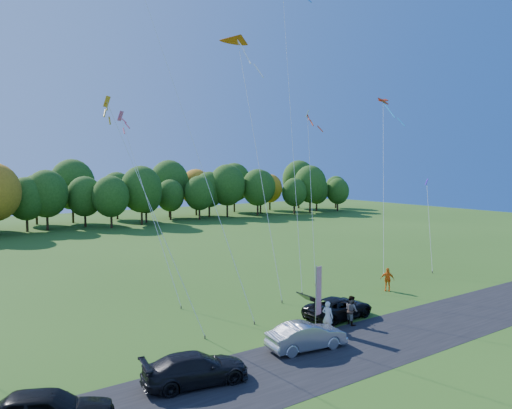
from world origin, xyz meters
TOP-DOWN VIEW (x-y plane):
  - ground at (0.00, 0.00)m, footprint 160.00×160.00m
  - asphalt_strip at (0.00, -4.00)m, footprint 90.00×6.00m
  - tree_line at (0.00, 55.00)m, footprint 116.00×12.00m
  - black_suv at (2.35, 0.22)m, footprint 4.99×2.51m
  - silver_sedan at (-2.83, -2.64)m, footprint 4.51×2.11m
  - dark_truck_a at (-9.63, -2.94)m, footprint 5.10×2.80m
  - person_tailgate_a at (-0.06, -1.32)m, footprint 0.65×0.78m
  - person_tailgate_b at (2.12, -1.12)m, footprint 0.84×0.98m
  - person_east at (10.31, 2.97)m, footprint 0.95×1.12m
  - feather_flag at (-0.19, -0.62)m, footprint 0.51×0.13m
  - kite_delta_blue at (-4.30, 8.14)m, footprint 4.54×12.62m
  - kite_parafoil_orange at (7.44, 11.37)m, footprint 8.40×11.61m
  - kite_delta_red at (2.27, 9.10)m, footprint 2.78×8.84m
  - kite_parafoil_rainbow at (18.04, 10.13)m, footprint 9.65×7.84m
  - kite_diamond_yellow at (-8.11, 4.78)m, footprint 3.86×6.48m
  - kite_diamond_white at (8.35, 9.67)m, footprint 3.77×5.40m
  - kite_diamond_pink at (-5.38, 12.05)m, footprint 1.58×8.97m
  - kite_diamond_blue_low at (20.17, 6.35)m, footprint 3.85×3.80m

SIDE VIEW (x-z plane):
  - ground at x=0.00m, z-range 0.00..0.00m
  - tree_line at x=0.00m, z-range -5.00..5.00m
  - asphalt_strip at x=0.00m, z-range 0.00..0.01m
  - black_suv at x=2.35m, z-range 0.00..1.36m
  - dark_truck_a at x=-9.63m, z-range 0.00..1.40m
  - silver_sedan at x=-2.83m, z-range 0.00..1.43m
  - person_tailgate_b at x=2.12m, z-range 0.00..1.78m
  - person_east at x=10.31m, z-range 0.00..1.80m
  - person_tailgate_a at x=-0.06m, z-range 0.00..1.84m
  - feather_flag at x=-0.19m, z-range 0.43..4.30m
  - kite_diamond_blue_low at x=20.17m, z-range -0.22..8.44m
  - kite_diamond_yellow at x=-8.11m, z-range -0.22..13.98m
  - kite_diamond_pink at x=-5.38m, z-range -0.20..14.11m
  - kite_diamond_white at x=8.35m, z-range -0.19..14.76m
  - kite_parafoil_rainbow at x=18.04m, z-range -0.19..16.87m
  - kite_delta_red at x=2.27m, z-range 0.13..21.66m
  - kite_delta_blue at x=-4.30m, z-range -0.40..26.21m
  - kite_parafoil_orange at x=7.44m, z-range -0.21..28.30m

